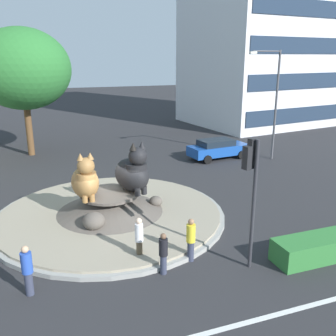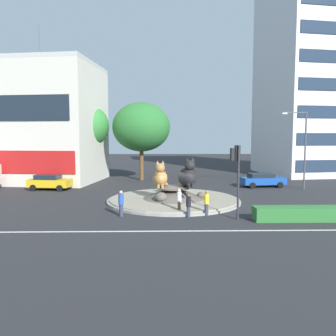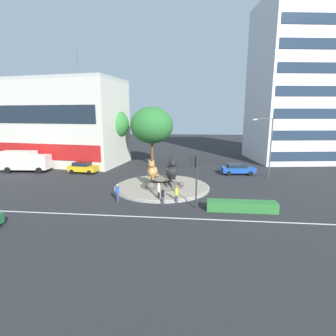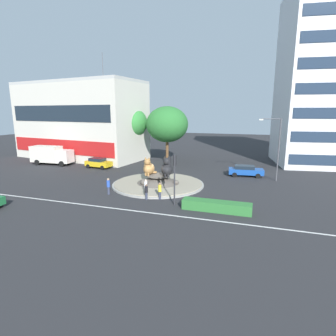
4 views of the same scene
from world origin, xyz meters
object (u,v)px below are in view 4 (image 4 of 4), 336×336
at_px(pedestrian_yellow_shirt, 160,190).
at_px(cat_statue_tabby, 149,168).
at_px(cat_statue_black, 167,168).
at_px(hatchback_near_shophouse, 98,163).
at_px(broadleaf_tree_behind_island, 167,124).
at_px(parked_car_right, 246,171).
at_px(shophouse_block, 80,121).
at_px(second_tree_near_tower, 128,123).
at_px(pedestrian_black_shirt, 146,191).
at_px(pedestrian_white_shirt, 146,187).
at_px(traffic_light_mast, 174,168).
at_px(delivery_box_truck, 51,155).
at_px(streetlight_arm, 277,145).
at_px(pedestrian_blue_shirt, 108,186).

bearing_deg(pedestrian_yellow_shirt, cat_statue_tabby, -176.81).
bearing_deg(cat_statue_black, hatchback_near_shophouse, -132.43).
relative_size(broadleaf_tree_behind_island, parked_car_right, 2.01).
distance_m(cat_statue_black, shophouse_block, 26.76).
bearing_deg(hatchback_near_shophouse, second_tree_near_tower, 85.88).
relative_size(second_tree_near_tower, pedestrian_black_shirt, 6.08).
bearing_deg(pedestrian_yellow_shirt, pedestrian_white_shirt, -140.55).
bearing_deg(cat_statue_tabby, shophouse_block, -127.80).
distance_m(traffic_light_mast, pedestrian_white_shirt, 4.79).
distance_m(pedestrian_yellow_shirt, parked_car_right, 15.22).
xyz_separation_m(cat_statue_black, pedestrian_yellow_shirt, (0.89, -5.01, -1.24)).
bearing_deg(traffic_light_mast, cat_statue_tabby, 29.55).
distance_m(cat_statue_tabby, traffic_light_mast, 7.89).
height_order(broadleaf_tree_behind_island, pedestrian_white_shirt, broadleaf_tree_behind_island).
relative_size(hatchback_near_shophouse, delivery_box_truck, 0.61).
bearing_deg(streetlight_arm, broadleaf_tree_behind_island, -28.08).
bearing_deg(parked_car_right, pedestrian_black_shirt, -130.40).
distance_m(pedestrian_black_shirt, parked_car_right, 16.32).
bearing_deg(cat_statue_tabby, broadleaf_tree_behind_island, -172.23).
bearing_deg(pedestrian_yellow_shirt, pedestrian_blue_shirt, -118.34).
xyz_separation_m(pedestrian_yellow_shirt, hatchback_near_shophouse, (-14.48, 11.56, -0.10)).
xyz_separation_m(shophouse_block, streetlight_arm, (34.40, -7.81, -2.39)).
bearing_deg(streetlight_arm, delivery_box_truck, -4.09).
bearing_deg(second_tree_near_tower, pedestrian_yellow_shirt, -56.30).
bearing_deg(streetlight_arm, parked_car_right, -26.58).
bearing_deg(pedestrian_white_shirt, pedestrian_yellow_shirt, 164.63).
xyz_separation_m(shophouse_block, delivery_box_truck, (-0.58, -7.79, -5.37)).
bearing_deg(pedestrian_yellow_shirt, streetlight_arm, 105.38).
xyz_separation_m(cat_statue_black, delivery_box_truck, (-22.64, 6.55, -0.49)).
distance_m(cat_statue_black, pedestrian_blue_shirt, 7.24).
bearing_deg(pedestrian_white_shirt, pedestrian_blue_shirt, 17.28).
bearing_deg(traffic_light_mast, pedestrian_white_shirt, 53.78).
height_order(pedestrian_yellow_shirt, hatchback_near_shophouse, pedestrian_yellow_shirt).
bearing_deg(shophouse_block, delivery_box_truck, -86.13).
height_order(traffic_light_mast, second_tree_near_tower, second_tree_near_tower).
distance_m(cat_statue_tabby, pedestrian_yellow_shirt, 5.93).
relative_size(cat_statue_black, pedestrian_blue_shirt, 1.58).
bearing_deg(pedestrian_blue_shirt, hatchback_near_shophouse, 92.14).
distance_m(pedestrian_blue_shirt, hatchback_near_shophouse, 14.57).
relative_size(pedestrian_blue_shirt, pedestrian_white_shirt, 1.00).
xyz_separation_m(traffic_light_mast, pedestrian_white_shirt, (-3.62, 1.76, -2.60)).
relative_size(cat_statue_tabby, hatchback_near_shophouse, 0.52).
relative_size(broadleaf_tree_behind_island, hatchback_near_shophouse, 2.22).
relative_size(traffic_light_mast, shophouse_block, 0.19).
height_order(cat_statue_black, traffic_light_mast, traffic_light_mast).
distance_m(cat_statue_black, streetlight_arm, 14.18).
bearing_deg(pedestrian_white_shirt, cat_statue_tabby, -66.86).
bearing_deg(pedestrian_yellow_shirt, delivery_box_truck, -146.01).
relative_size(traffic_light_mast, delivery_box_truck, 0.67).
bearing_deg(broadleaf_tree_behind_island, shophouse_block, 179.19).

